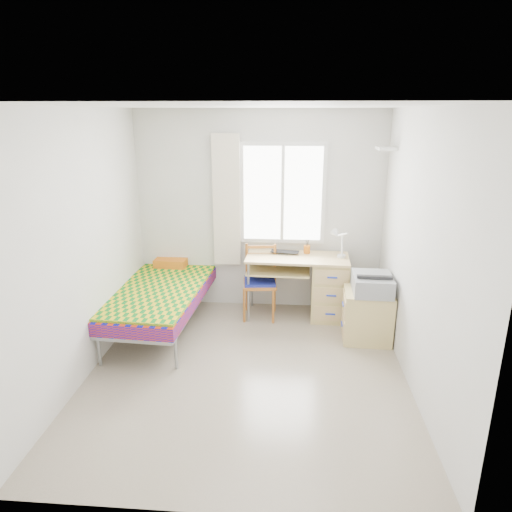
{
  "coord_description": "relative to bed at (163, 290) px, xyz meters",
  "views": [
    {
      "loc": [
        0.41,
        -4.09,
        2.55
      ],
      "look_at": [
        0.05,
        0.55,
        1.08
      ],
      "focal_mm": 32.0,
      "sensor_mm": 36.0,
      "label": 1
    }
  ],
  "objects": [
    {
      "name": "floor",
      "position": [
        1.15,
        -1.04,
        -0.45
      ],
      "size": [
        3.5,
        3.5,
        0.0
      ],
      "primitive_type": "plane",
      "color": "#BCAD93",
      "rests_on": "ground"
    },
    {
      "name": "ceiling",
      "position": [
        1.15,
        -1.04,
        2.15
      ],
      "size": [
        3.5,
        3.5,
        0.0
      ],
      "primitive_type": "plane",
      "rotation": [
        3.14,
        0.0,
        0.0
      ],
      "color": "white",
      "rests_on": "wall_back"
    },
    {
      "name": "wall_back",
      "position": [
        1.15,
        0.71,
        0.85
      ],
      "size": [
        3.2,
        0.0,
        3.2
      ],
      "primitive_type": "plane",
      "rotation": [
        1.57,
        0.0,
        0.0
      ],
      "color": "silver",
      "rests_on": "ground"
    },
    {
      "name": "wall_left",
      "position": [
        -0.45,
        -1.04,
        0.85
      ],
      "size": [
        0.0,
        3.5,
        3.5
      ],
      "primitive_type": "plane",
      "rotation": [
        1.57,
        0.0,
        1.57
      ],
      "color": "silver",
      "rests_on": "ground"
    },
    {
      "name": "wall_right",
      "position": [
        2.75,
        -1.04,
        0.85
      ],
      "size": [
        0.0,
        3.5,
        3.5
      ],
      "primitive_type": "plane",
      "rotation": [
        1.57,
        0.0,
        -1.57
      ],
      "color": "silver",
      "rests_on": "ground"
    },
    {
      "name": "window",
      "position": [
        1.45,
        0.68,
        1.1
      ],
      "size": [
        1.1,
        0.04,
        1.3
      ],
      "color": "white",
      "rests_on": "wall_back"
    },
    {
      "name": "curtain",
      "position": [
        0.73,
        0.64,
        1.0
      ],
      "size": [
        0.35,
        0.05,
        1.7
      ],
      "primitive_type": "cube",
      "color": "beige",
      "rests_on": "wall_back"
    },
    {
      "name": "floating_shelf",
      "position": [
        2.64,
        0.36,
        1.7
      ],
      "size": [
        0.2,
        0.32,
        0.03
      ],
      "primitive_type": "cube",
      "color": "white",
      "rests_on": "wall_right"
    },
    {
      "name": "bed",
      "position": [
        0.0,
        0.0,
        0.0
      ],
      "size": [
        1.13,
        2.2,
        0.93
      ],
      "rotation": [
        0.0,
        0.0,
        -0.06
      ],
      "color": "#909498",
      "rests_on": "floor"
    },
    {
      "name": "desk",
      "position": [
        2.0,
        0.38,
        -0.01
      ],
      "size": [
        1.31,
        0.65,
        0.81
      ],
      "rotation": [
        0.0,
        0.0,
        -0.04
      ],
      "color": "#DEB974",
      "rests_on": "floor"
    },
    {
      "name": "chair",
      "position": [
        1.19,
        0.35,
        0.08
      ],
      "size": [
        0.45,
        0.45,
        0.94
      ],
      "rotation": [
        0.0,
        0.0,
        0.11
      ],
      "color": "#A96820",
      "rests_on": "floor"
    },
    {
      "name": "cabinet",
      "position": [
        2.47,
        -0.22,
        -0.15
      ],
      "size": [
        0.57,
        0.51,
        0.59
      ],
      "rotation": [
        0.0,
        0.0,
        -0.05
      ],
      "color": "#DABD70",
      "rests_on": "floor"
    },
    {
      "name": "printer",
      "position": [
        2.49,
        -0.24,
        0.25
      ],
      "size": [
        0.44,
        0.51,
        0.21
      ],
      "rotation": [
        0.0,
        0.0,
        -0.03
      ],
      "color": "#94979B",
      "rests_on": "cabinet"
    },
    {
      "name": "laptop",
      "position": [
        1.48,
        0.46,
        0.37
      ],
      "size": [
        0.39,
        0.28,
        0.03
      ],
      "primitive_type": "imported",
      "rotation": [
        0.0,
        0.0,
        -0.14
      ],
      "color": "black",
      "rests_on": "desk"
    },
    {
      "name": "pen_cup",
      "position": [
        1.77,
        0.54,
        0.41
      ],
      "size": [
        0.1,
        0.1,
        0.1
      ],
      "primitive_type": "cylinder",
      "rotation": [
        0.0,
        0.0,
        -0.27
      ],
      "color": "orange",
      "rests_on": "desk"
    },
    {
      "name": "task_lamp",
      "position": [
        2.14,
        0.28,
        0.61
      ],
      "size": [
        0.23,
        0.32,
        0.41
      ],
      "rotation": [
        0.0,
        0.0,
        -0.07
      ],
      "color": "white",
      "rests_on": "desk"
    },
    {
      "name": "book",
      "position": [
        1.42,
        0.36,
        0.14
      ],
      "size": [
        0.21,
        0.26,
        0.02
      ],
      "primitive_type": "imported",
      "rotation": [
        0.0,
        0.0,
        0.13
      ],
      "color": "gray",
      "rests_on": "desk"
    }
  ]
}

